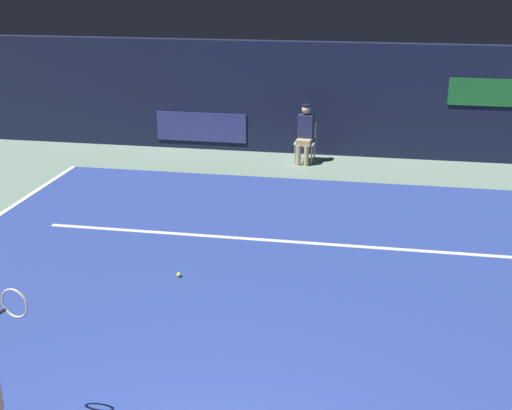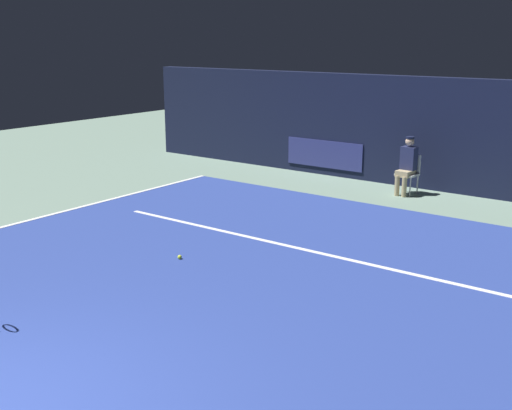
{
  "view_description": "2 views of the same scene",
  "coord_description": "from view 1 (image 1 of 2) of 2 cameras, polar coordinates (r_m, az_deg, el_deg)",
  "views": [
    {
      "loc": [
        1.18,
        -4.13,
        4.32
      ],
      "look_at": [
        -0.56,
        5.29,
        0.92
      ],
      "focal_mm": 48.36,
      "sensor_mm": 36.0,
      "label": 1
    },
    {
      "loc": [
        5.31,
        -2.61,
        3.51
      ],
      "look_at": [
        -0.74,
        5.52,
        0.84
      ],
      "focal_mm": 45.24,
      "sensor_mm": 36.0,
      "label": 2
    }
  ],
  "objects": [
    {
      "name": "back_wall",
      "position": [
        16.22,
        6.18,
        8.69
      ],
      "size": [
        17.54,
        0.33,
        2.6
      ],
      "color": "#141933",
      "rests_on": "ground"
    },
    {
      "name": "court_surface",
      "position": [
        9.54,
        2.26,
        -7.38
      ],
      "size": [
        11.04,
        10.58,
        0.01
      ],
      "primitive_type": "cube",
      "color": "navy",
      "rests_on": "ground"
    },
    {
      "name": "tennis_ball",
      "position": [
        10.06,
        -6.4,
        -5.75
      ],
      "size": [
        0.07,
        0.07,
        0.07
      ],
      "primitive_type": "sphere",
      "color": "#CCE033",
      "rests_on": "court_surface"
    },
    {
      "name": "line_service",
      "position": [
        11.2,
        3.63,
        -3.11
      ],
      "size": [
        8.61,
        0.1,
        0.01
      ],
      "primitive_type": "cube",
      "color": "white",
      "rests_on": "court_surface"
    },
    {
      "name": "ground_plane",
      "position": [
        9.54,
        2.26,
        -7.41
      ],
      "size": [
        34.3,
        34.3,
        0.0
      ],
      "primitive_type": "plane",
      "color": "slate"
    },
    {
      "name": "line_judge_on_chair",
      "position": [
        15.54,
        4.09,
        5.96
      ],
      "size": [
        0.47,
        0.55,
        1.32
      ],
      "color": "white",
      "rests_on": "ground"
    }
  ]
}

